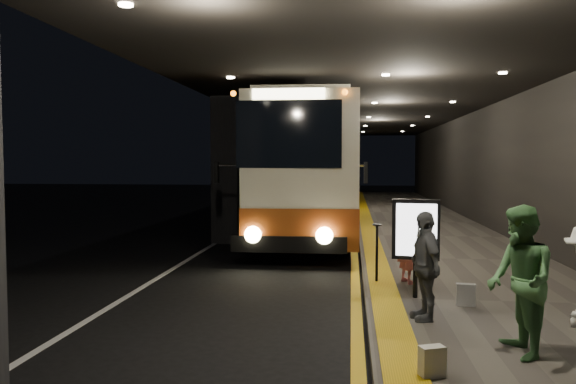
# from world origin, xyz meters

# --- Properties ---
(ground) EXTENTS (90.00, 90.00, 0.00)m
(ground) POSITION_xyz_m (0.00, 0.00, 0.00)
(ground) COLOR black
(lane_line_white) EXTENTS (0.12, 50.00, 0.01)m
(lane_line_white) POSITION_xyz_m (-1.80, 5.00, 0.01)
(lane_line_white) COLOR silver
(lane_line_white) RESTS_ON ground
(kerb_stripe_yellow) EXTENTS (0.18, 50.00, 0.01)m
(kerb_stripe_yellow) POSITION_xyz_m (2.35, 5.00, 0.01)
(kerb_stripe_yellow) COLOR gold
(kerb_stripe_yellow) RESTS_ON ground
(sidewalk) EXTENTS (4.50, 50.00, 0.15)m
(sidewalk) POSITION_xyz_m (4.75, 5.00, 0.07)
(sidewalk) COLOR #514C44
(sidewalk) RESTS_ON ground
(tactile_strip) EXTENTS (0.50, 50.00, 0.01)m
(tactile_strip) POSITION_xyz_m (2.85, 5.00, 0.16)
(tactile_strip) COLOR gold
(tactile_strip) RESTS_ON sidewalk
(terminal_wall) EXTENTS (0.10, 50.00, 6.00)m
(terminal_wall) POSITION_xyz_m (7.00, 5.00, 3.00)
(terminal_wall) COLOR black
(terminal_wall) RESTS_ON ground
(support_columns) EXTENTS (0.80, 24.80, 4.40)m
(support_columns) POSITION_xyz_m (-1.50, 4.00, 2.20)
(support_columns) COLOR black
(support_columns) RESTS_ON ground
(canopy) EXTENTS (9.00, 50.00, 0.40)m
(canopy) POSITION_xyz_m (2.50, 5.00, 4.60)
(canopy) COLOR black
(canopy) RESTS_ON support_columns
(coach_main) EXTENTS (3.18, 13.24, 4.10)m
(coach_main) POSITION_xyz_m (0.85, 6.26, 1.97)
(coach_main) COLOR beige
(coach_main) RESTS_ON ground
(coach_second) EXTENTS (3.29, 12.46, 3.88)m
(coach_second) POSITION_xyz_m (1.01, 17.48, 1.86)
(coach_second) COLOR beige
(coach_second) RESTS_ON ground
(coach_third) EXTENTS (2.59, 11.32, 3.54)m
(coach_third) POSITION_xyz_m (0.88, 32.58, 1.70)
(coach_third) COLOR beige
(coach_third) RESTS_ON ground
(passenger_boarding) EXTENTS (0.56, 0.66, 1.52)m
(passenger_boarding) POSITION_xyz_m (3.34, -1.89, 0.91)
(passenger_boarding) COLOR #CC615F
(passenger_boarding) RESTS_ON sidewalk
(passenger_waiting_green) EXTENTS (0.61, 0.92, 1.81)m
(passenger_waiting_green) POSITION_xyz_m (4.25, -5.87, 1.05)
(passenger_waiting_green) COLOR #457D45
(passenger_waiting_green) RESTS_ON sidewalk
(passenger_waiting_grey) EXTENTS (0.68, 1.02, 1.59)m
(passenger_waiting_grey) POSITION_xyz_m (3.33, -4.41, 0.95)
(passenger_waiting_grey) COLOR #4B4C50
(passenger_waiting_grey) RESTS_ON sidewalk
(bag_polka) EXTENTS (0.31, 0.16, 0.36)m
(bag_polka) POSITION_xyz_m (4.09, -3.54, 0.33)
(bag_polka) COLOR black
(bag_polka) RESTS_ON sidewalk
(bag_plain) EXTENTS (0.30, 0.24, 0.33)m
(bag_plain) POSITION_xyz_m (3.13, -6.63, 0.32)
(bag_plain) COLOR silver
(bag_plain) RESTS_ON sidewalk
(info_sign) EXTENTS (0.80, 0.25, 1.68)m
(info_sign) POSITION_xyz_m (3.35, -3.09, 1.28)
(info_sign) COLOR black
(info_sign) RESTS_ON sidewalk
(stanchion_post) EXTENTS (0.05, 0.05, 1.11)m
(stanchion_post) POSITION_xyz_m (2.75, -1.89, 0.70)
(stanchion_post) COLOR black
(stanchion_post) RESTS_ON sidewalk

